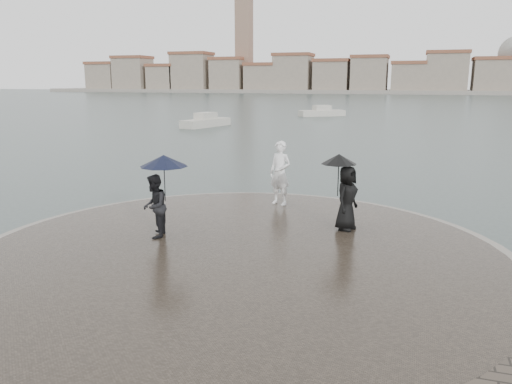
% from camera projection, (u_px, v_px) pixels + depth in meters
% --- Properties ---
extents(ground, '(400.00, 400.00, 0.00)m').
position_uv_depth(ground, '(166.00, 339.00, 8.15)').
color(ground, '#2B3835').
rests_on(ground, ground).
extents(kerb_ring, '(12.50, 12.50, 0.32)m').
position_uv_depth(kerb_ring, '(239.00, 259.00, 11.37)').
color(kerb_ring, gray).
rests_on(kerb_ring, ground).
extents(quay_tip, '(11.90, 11.90, 0.36)m').
position_uv_depth(quay_tip, '(239.00, 258.00, 11.36)').
color(quay_tip, '#2D261E').
rests_on(quay_tip, ground).
extents(statue, '(0.84, 0.69, 1.98)m').
position_uv_depth(statue, '(280.00, 173.00, 15.36)').
color(statue, white).
rests_on(statue, quay_tip).
extents(visitor_left, '(1.23, 1.16, 2.04)m').
position_uv_depth(visitor_left, '(158.00, 191.00, 12.08)').
color(visitor_left, black).
rests_on(visitor_left, quay_tip).
extents(visitor_right, '(1.08, 1.03, 1.95)m').
position_uv_depth(visitor_right, '(345.00, 189.00, 12.75)').
color(visitor_right, black).
rests_on(visitor_right, quay_tip).
extents(far_skyline, '(260.00, 20.00, 37.00)m').
position_uv_depth(far_skyline, '(388.00, 76.00, 158.06)').
color(far_skyline, gray).
rests_on(far_skyline, ground).
extents(boats, '(11.76, 22.19, 1.50)m').
position_uv_depth(boats, '(271.00, 117.00, 52.37)').
color(boats, beige).
rests_on(boats, ground).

